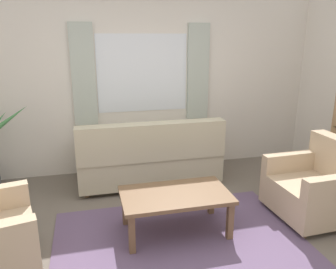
{
  "coord_description": "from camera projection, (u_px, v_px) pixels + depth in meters",
  "views": [
    {
      "loc": [
        -0.81,
        -2.66,
        1.97
      ],
      "look_at": [
        0.01,
        0.7,
        0.96
      ],
      "focal_mm": 36.11,
      "sensor_mm": 36.0,
      "label": 1
    }
  ],
  "objects": [
    {
      "name": "window_with_curtains",
      "position": [
        143.0,
        73.0,
        4.84
      ],
      "size": [
        1.98,
        0.07,
        1.4
      ],
      "color": "white"
    },
    {
      "name": "coffee_table",
      "position": [
        176.0,
        198.0,
        3.43
      ],
      "size": [
        1.1,
        0.64,
        0.44
      ],
      "color": "brown",
      "rests_on": "ground_plane"
    },
    {
      "name": "couch",
      "position": [
        149.0,
        158.0,
        4.6
      ],
      "size": [
        1.9,
        0.82,
        0.92
      ],
      "rotation": [
        0.0,
        0.0,
        3.14
      ],
      "color": "#BCB293",
      "rests_on": "ground_plane"
    },
    {
      "name": "area_rug",
      "position": [
        184.0,
        250.0,
        3.22
      ],
      "size": [
        2.46,
        1.99,
        0.01
      ],
      "primitive_type": "cube",
      "color": "#604C6B",
      "rests_on": "ground_plane"
    },
    {
      "name": "armchair_right",
      "position": [
        317.0,
        187.0,
        3.76
      ],
      "size": [
        0.85,
        0.87,
        0.88
      ],
      "rotation": [
        0.0,
        0.0,
        -1.53
      ],
      "color": "tan",
      "rests_on": "ground_plane"
    },
    {
      "name": "wall_back",
      "position": [
        142.0,
        83.0,
        4.96
      ],
      "size": [
        5.32,
        0.12,
        2.6
      ],
      "primitive_type": "cube",
      "color": "silver",
      "rests_on": "ground_plane"
    },
    {
      "name": "ground_plane",
      "position": [
        184.0,
        251.0,
        3.22
      ],
      "size": [
        6.24,
        6.24,
        0.0
      ],
      "primitive_type": "plane",
      "color": "#6B6056"
    }
  ]
}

